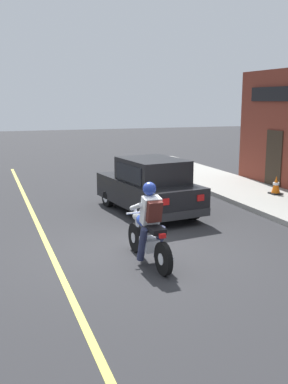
{
  "coord_description": "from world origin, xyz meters",
  "views": [
    {
      "loc": [
        -2.98,
        -8.54,
        3.14
      ],
      "look_at": [
        0.62,
        1.52,
        0.95
      ],
      "focal_mm": 42.0,
      "sensor_mm": 36.0,
      "label": 1
    }
  ],
  "objects": [
    {
      "name": "motorcycle_with_rider",
      "position": [
        -0.06,
        -0.69,
        0.68
      ],
      "size": [
        0.57,
        2.02,
        1.62
      ],
      "color": "black",
      "rests_on": "ground"
    },
    {
      "name": "lane_stripe",
      "position": [
        -1.8,
        3.0,
        0.0
      ],
      "size": [
        0.12,
        19.8,
        0.01
      ],
      "primitive_type": "cube",
      "color": "#D1C64C",
      "rests_on": "ground"
    },
    {
      "name": "ground_plane",
      "position": [
        0.0,
        0.0,
        0.0
      ],
      "size": [
        80.0,
        80.0,
        0.0
      ],
      "primitive_type": "plane",
      "color": "#2B2B2D"
    },
    {
      "name": "sidewalk_curb",
      "position": [
        5.42,
        3.0,
        0.07
      ],
      "size": [
        2.6,
        22.0,
        0.14
      ],
      "primitive_type": "cube",
      "color": "#9E9B93",
      "rests_on": "ground"
    },
    {
      "name": "car_hatchback",
      "position": [
        1.32,
        3.04,
        0.77
      ],
      "size": [
        2.11,
        3.96,
        1.57
      ],
      "color": "black",
      "rests_on": "ground"
    },
    {
      "name": "traffic_cone",
      "position": [
        5.89,
        3.49,
        0.43
      ],
      "size": [
        0.36,
        0.36,
        0.6
      ],
      "color": "black",
      "rests_on": "sidewalk_curb"
    }
  ]
}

